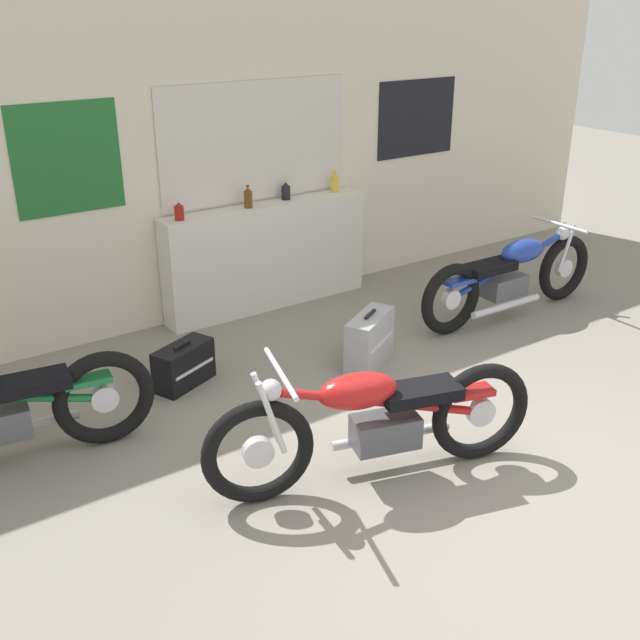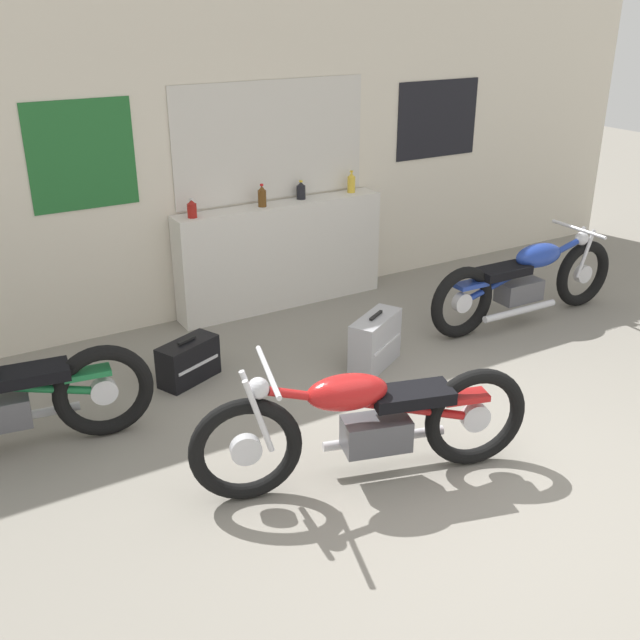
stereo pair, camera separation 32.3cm
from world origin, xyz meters
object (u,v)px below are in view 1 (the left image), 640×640
motorcycle_blue (511,276)px  hard_case_silver (369,340)px  bottle_center (286,191)px  motorcycle_red (375,420)px  hard_case_black (184,365)px  bottle_right_center (335,182)px  bottle_leftmost (179,211)px  bottle_left_center (248,198)px

motorcycle_blue → hard_case_silver: size_ratio=3.64×
bottle_center → motorcycle_blue: bearing=-46.2°
motorcycle_red → motorcycle_blue: bearing=26.4°
hard_case_black → motorcycle_red: bearing=-75.9°
bottle_right_center → hard_case_black: (-2.20, -1.06, -0.95)m
bottle_center → hard_case_silver: size_ratio=0.30×
motorcycle_blue → hard_case_black: 3.18m
bottle_leftmost → motorcycle_blue: bottle_leftmost is taller
bottle_leftmost → bottle_right_center: bearing=1.7°
bottle_center → hard_case_black: bearing=-146.6°
motorcycle_blue → hard_case_black: motorcycle_blue is taller
bottle_right_center → motorcycle_blue: 1.94m
bottle_leftmost → bottle_center: (1.14, 0.08, 0.00)m
bottle_leftmost → bottle_right_center: (1.70, 0.05, 0.02)m
bottle_center → bottle_right_center: 0.56m
bottle_center → hard_case_silver: bearing=-98.2°
bottle_left_center → motorcycle_red: bearing=-104.7°
bottle_right_center → motorcycle_blue: bottle_right_center is taller
bottle_left_center → bottle_right_center: 1.00m
bottle_left_center → bottle_center: (0.44, 0.06, -0.01)m
motorcycle_red → hard_case_silver: bearing=53.0°
bottle_leftmost → motorcycle_blue: 3.11m
motorcycle_red → bottle_leftmost: bearing=89.0°
motorcycle_red → hard_case_black: (-0.45, 1.81, -0.25)m
bottle_leftmost → motorcycle_red: bottle_leftmost is taller
motorcycle_red → bottle_right_center: bearing=58.7°
bottle_right_center → hard_case_silver: (-0.79, -1.61, -0.89)m
bottle_leftmost → bottle_center: size_ratio=0.96×
bottle_left_center → hard_case_black: 1.84m
bottle_right_center → motorcycle_red: 3.43m
bottle_leftmost → bottle_center: bearing=3.8°
bottle_leftmost → motorcycle_blue: size_ratio=0.08×
bottle_right_center → motorcycle_blue: bearing=-58.6°
bottle_left_center → motorcycle_blue: size_ratio=0.10×
bottle_left_center → hard_case_black: bottle_left_center is taller
bottle_center → hard_case_silver: bottle_center is taller
motorcycle_red → hard_case_silver: 1.59m
bottle_center → bottle_right_center: size_ratio=0.83×
bottle_leftmost → bottle_center: 1.14m
bottle_leftmost → motorcycle_blue: (2.64, -1.49, -0.69)m
bottle_right_center → motorcycle_red: size_ratio=0.10×
motorcycle_blue → motorcycle_red: bearing=-153.6°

